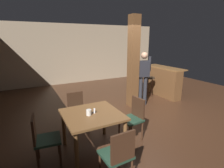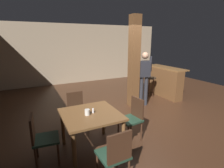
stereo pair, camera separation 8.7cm
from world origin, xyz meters
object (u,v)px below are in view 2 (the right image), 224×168
(napkin_cup, at_px, (87,112))
(bar_stool_near, at_px, (151,82))
(chair_south, at_px, (115,154))
(bar_counter, at_px, (163,81))
(chair_east, at_px, (133,116))
(chair_west, at_px, (41,137))
(standing_person, at_px, (144,75))
(salt_shaker, at_px, (93,111))
(chair_north, at_px, (77,109))
(bar_stool_mid, at_px, (138,79))
(dining_table, at_px, (91,119))

(napkin_cup, relative_size, bar_stool_near, 0.14)
(chair_south, height_order, bar_counter, bar_counter)
(chair_south, bearing_deg, chair_east, 46.06)
(chair_west, height_order, standing_person, standing_person)
(chair_east, distance_m, salt_shaker, 0.94)
(chair_south, distance_m, chair_north, 1.87)
(chair_east, relative_size, bar_counter, 0.53)
(napkin_cup, bearing_deg, salt_shaker, 16.49)
(chair_south, distance_m, bar_stool_near, 4.33)
(chair_south, xyz_separation_m, bar_stool_mid, (3.00, 3.79, 0.05))
(chair_south, bearing_deg, napkin_cup, 96.70)
(dining_table, relative_size, bar_counter, 0.61)
(standing_person, height_order, bar_stool_near, standing_person)
(chair_south, bearing_deg, standing_person, 46.87)
(napkin_cup, distance_m, salt_shaker, 0.13)
(chair_west, relative_size, bar_stool_near, 1.20)
(napkin_cup, distance_m, bar_stool_mid, 4.24)
(chair_west, distance_m, chair_south, 1.33)
(bar_stool_mid, bearing_deg, dining_table, -136.73)
(chair_north, bearing_deg, chair_east, -43.80)
(bar_stool_mid, bearing_deg, chair_east, -126.27)
(bar_counter, bearing_deg, standing_person, -157.19)
(chair_north, xyz_separation_m, salt_shaker, (0.07, -0.93, 0.30))
(dining_table, bearing_deg, standing_person, 33.06)
(bar_counter, bearing_deg, napkin_cup, -150.45)
(chair_east, height_order, bar_stool_near, chair_east)
(chair_west, distance_m, bar_stool_near, 4.51)
(chair_east, xyz_separation_m, napkin_cup, (-1.02, -0.04, 0.31))
(chair_east, bearing_deg, chair_north, 136.20)
(standing_person, bearing_deg, salt_shaker, -146.39)
(standing_person, distance_m, bar_stool_mid, 1.57)
(dining_table, distance_m, bar_counter, 4.16)
(napkin_cup, bearing_deg, chair_west, 175.74)
(dining_table, height_order, bar_counter, bar_counter)
(dining_table, bearing_deg, chair_north, 91.32)
(chair_south, distance_m, napkin_cup, 0.96)
(chair_east, bearing_deg, chair_west, 179.50)
(dining_table, xyz_separation_m, chair_east, (0.94, 0.01, -0.14))
(bar_stool_mid, bearing_deg, bar_stool_near, -83.41)
(chair_east, distance_m, chair_west, 1.83)
(dining_table, bearing_deg, chair_east, 0.39)
(chair_west, xyz_separation_m, bar_counter, (4.50, 2.04, 0.04))
(dining_table, relative_size, chair_south, 1.16)
(napkin_cup, bearing_deg, chair_south, -83.30)
(chair_north, xyz_separation_m, standing_person, (2.35, 0.59, 0.50))
(chair_east, height_order, napkin_cup, chair_east)
(napkin_cup, xyz_separation_m, bar_counter, (3.70, 2.10, -0.27))
(chair_east, bearing_deg, chair_south, -133.94)
(dining_table, relative_size, standing_person, 0.60)
(chair_west, bearing_deg, chair_south, -46.47)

